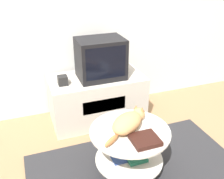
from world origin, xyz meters
name	(u,v)px	position (x,y,z in m)	size (l,w,h in m)	color
ground_plane	(138,174)	(0.00, 0.00, 0.00)	(12.00, 12.00, 0.00)	#93704C
wall_back	(91,4)	(0.00, 1.40, 1.30)	(8.00, 0.05, 2.60)	silver
rug	(138,174)	(0.00, 0.00, 0.01)	(1.93, 1.18, 0.02)	#28282B
tv_stand	(97,98)	(-0.07, 1.03, 0.27)	(1.08, 0.56, 0.55)	beige
tv	(101,59)	(-0.02, 1.01, 0.77)	(0.51, 0.38, 0.45)	black
speaker	(63,80)	(-0.46, 0.97, 0.60)	(0.10, 0.10, 0.10)	black
coffee_table	(130,145)	(-0.07, 0.06, 0.30)	(0.69, 0.69, 0.44)	#B2B2B7
dvd_box	(145,140)	(-0.02, -0.11, 0.48)	(0.22, 0.20, 0.04)	black
cat	(128,122)	(-0.07, 0.10, 0.53)	(0.49, 0.38, 0.14)	tan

